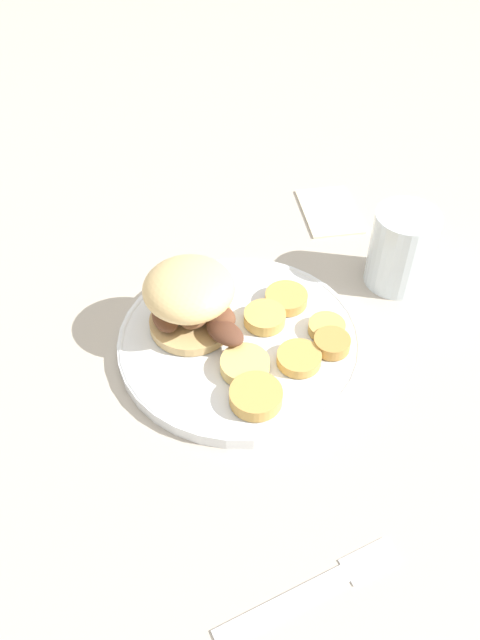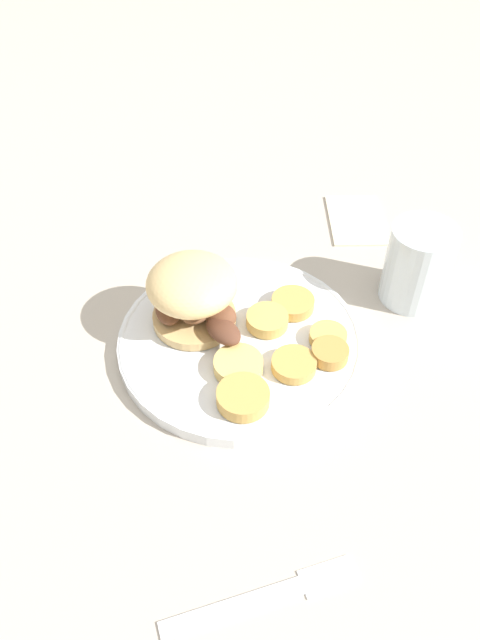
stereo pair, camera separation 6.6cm
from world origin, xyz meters
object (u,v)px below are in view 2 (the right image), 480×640
object	(u,v)px
drinking_glass	(418,265)
dinner_plate	(240,340)
fork	(263,597)
sandwich	(195,293)

from	to	relation	value
drinking_glass	dinner_plate	bearing A→B (deg)	-43.12
dinner_plate	fork	bearing A→B (deg)	29.01
dinner_plate	sandwich	distance (m)	0.07
sandwich	drinking_glass	size ratio (longest dim) A/B	1.25
fork	dinner_plate	bearing A→B (deg)	-150.99
sandwich	fork	size ratio (longest dim) A/B	0.90
sandwich	drinking_glass	xyz separation A→B (m)	(-0.16, 0.20, -0.01)
dinner_plate	drinking_glass	distance (m)	0.22
dinner_plate	fork	xyz separation A→B (m)	(0.24, 0.13, -0.01)
dinner_plate	drinking_glass	xyz separation A→B (m)	(-0.16, 0.15, 0.04)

